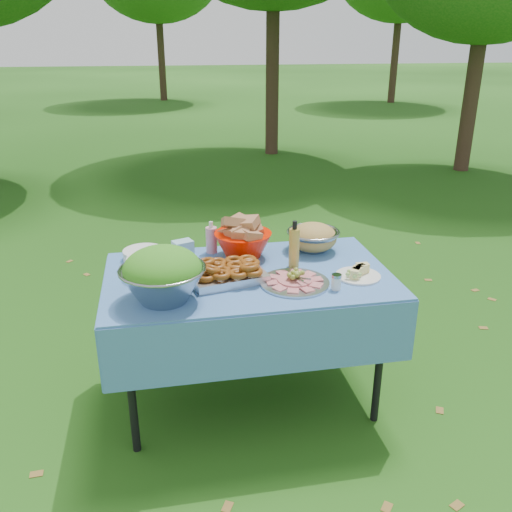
{
  "coord_description": "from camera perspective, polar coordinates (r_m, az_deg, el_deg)",
  "views": [
    {
      "loc": [
        -0.44,
        -2.52,
        1.89
      ],
      "look_at": [
        0.04,
        0.0,
        0.86
      ],
      "focal_mm": 38.0,
      "sensor_mm": 36.0,
      "label": 1
    }
  ],
  "objects": [
    {
      "name": "ground",
      "position": [
        3.18,
        -0.72,
        -14.54
      ],
      "size": [
        80.0,
        80.0,
        0.0
      ],
      "primitive_type": "plane",
      "color": "black",
      "rests_on": "ground"
    },
    {
      "name": "sanitizer_bottle",
      "position": [
        3.05,
        -4.72,
        2.0
      ],
      "size": [
        0.08,
        0.08,
        0.18
      ],
      "primitive_type": "cylinder",
      "rotation": [
        0.0,
        0.0,
        -0.36
      ],
      "color": "pink",
      "rests_on": "picnic_table"
    },
    {
      "name": "bread_bowl",
      "position": [
        2.98,
        -1.37,
        1.88
      ],
      "size": [
        0.36,
        0.36,
        0.21
      ],
      "primitive_type": null,
      "rotation": [
        0.0,
        0.0,
        0.14
      ],
      "color": "#EF1A00",
      "rests_on": "picnic_table"
    },
    {
      "name": "oil_bottle",
      "position": [
        2.85,
        4.05,
        1.26
      ],
      "size": [
        0.06,
        0.06,
        0.25
      ],
      "primitive_type": "cylinder",
      "rotation": [
        0.0,
        0.0,
        0.04
      ],
      "color": "gold",
      "rests_on": "picnic_table"
    },
    {
      "name": "wipes_box",
      "position": [
        3.02,
        -7.69,
        0.73
      ],
      "size": [
        0.13,
        0.11,
        0.1
      ],
      "primitive_type": "cube",
      "rotation": [
        0.0,
        0.0,
        0.36
      ],
      "color": "#97D0E9",
      "rests_on": "picnic_table"
    },
    {
      "name": "cheese_plate",
      "position": [
        2.8,
        10.73,
        -1.58
      ],
      "size": [
        0.23,
        0.23,
        0.06
      ],
      "primitive_type": "cylinder",
      "rotation": [
        0.0,
        0.0,
        -0.03
      ],
      "color": "silver",
      "rests_on": "picnic_table"
    },
    {
      "name": "plate_stack",
      "position": [
        3.04,
        -11.75,
        0.18
      ],
      "size": [
        0.22,
        0.22,
        0.05
      ],
      "primitive_type": "cylinder",
      "rotation": [
        0.0,
        0.0,
        -0.0
      ],
      "color": "silver",
      "rests_on": "picnic_table"
    },
    {
      "name": "fried_tray",
      "position": [
        2.72,
        -3.09,
        -1.66
      ],
      "size": [
        0.41,
        0.33,
        0.09
      ],
      "primitive_type": "cube",
      "rotation": [
        0.0,
        0.0,
        0.2
      ],
      "color": "silver",
      "rests_on": "picnic_table"
    },
    {
      "name": "shaker",
      "position": [
        2.64,
        8.45,
        -2.71
      ],
      "size": [
        0.06,
        0.06,
        0.08
      ],
      "primitive_type": "cylinder",
      "rotation": [
        0.0,
        0.0,
        0.25
      ],
      "color": "white",
      "rests_on": "picnic_table"
    },
    {
      "name": "pasta_bowl_steel",
      "position": [
        3.1,
        6.03,
        2.03
      ],
      "size": [
        0.31,
        0.31,
        0.16
      ],
      "primitive_type": null,
      "rotation": [
        0.0,
        0.0,
        0.05
      ],
      "color": "#93979B",
      "rests_on": "picnic_table"
    },
    {
      "name": "charcuterie_platter",
      "position": [
        2.68,
        4.11,
        -2.15
      ],
      "size": [
        0.38,
        0.38,
        0.08
      ],
      "primitive_type": "cylinder",
      "rotation": [
        0.0,
        0.0,
        -0.1
      ],
      "color": "#BABBC2",
      "rests_on": "picnic_table"
    },
    {
      "name": "picnic_table",
      "position": [
        2.97,
        -0.75,
        -8.63
      ],
      "size": [
        1.46,
        0.86,
        0.76
      ],
      "primitive_type": "cube",
      "color": "#84CFFF",
      "rests_on": "ground"
    },
    {
      "name": "salad_bowl",
      "position": [
        2.5,
        -9.79,
        -1.93
      ],
      "size": [
        0.4,
        0.4,
        0.26
      ],
      "primitive_type": null,
      "rotation": [
        0.0,
        0.0,
        0.02
      ],
      "color": "#93979B",
      "rests_on": "picnic_table"
    },
    {
      "name": "pasta_bowl_white",
      "position": [
        2.81,
        -10.9,
        -0.63
      ],
      "size": [
        0.27,
        0.27,
        0.14
      ],
      "primitive_type": null,
      "rotation": [
        0.0,
        0.0,
        -0.09
      ],
      "color": "silver",
      "rests_on": "picnic_table"
    }
  ]
}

